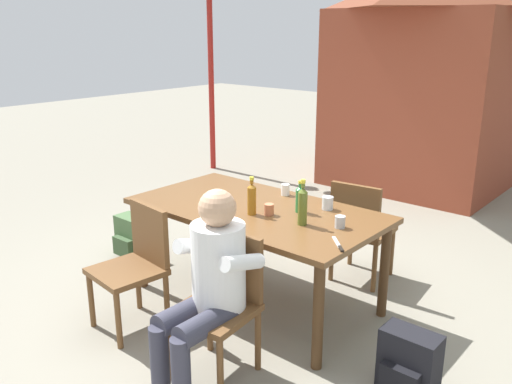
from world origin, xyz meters
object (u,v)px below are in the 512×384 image
Objects in this scene: cup_glass at (328,203)px; table_knife at (339,245)px; dining_table at (256,218)px; brick_kiosk at (427,73)px; cup_white at (285,190)px; cup_steel at (340,222)px; backpack_by_far_side at (408,363)px; cup_terracotta at (269,210)px; bottle_green at (300,199)px; lamp_post at (210,37)px; chair_far_right at (360,226)px; chair_near_left at (136,260)px; person_in_white_shirt at (209,279)px; bottle_amber at (252,198)px; backpack_by_near_side at (132,237)px; chair_near_right at (222,297)px.

table_knife is (0.43, -0.54, -0.04)m from cup_glass.
brick_kiosk reaches higher than dining_table.
cup_white is 3.67m from brick_kiosk.
cup_steel is (0.72, -0.34, -0.00)m from cup_white.
backpack_by_far_side is (1.41, -0.65, -0.63)m from cup_white.
cup_white is at bearing 114.02° from cup_terracotta.
lamp_post reaches higher than bottle_green.
chair_far_right is at bearing -27.95° from lamp_post.
brick_kiosk is at bearing 107.64° from table_knife.
cup_steel is 0.98m from backpack_by_far_side.
cup_glass reaches higher than table_knife.
chair_near_left is at bearing -127.73° from bottle_green.
bottle_amber is (-0.35, 0.78, 0.23)m from person_in_white_shirt.
brick_kiosk reaches higher than backpack_by_near_side.
cup_terracotta is (-0.25, -0.38, -0.01)m from cup_glass.
dining_table is 22.89× the size of cup_steel.
chair_near_right is 1.00× the size of chair_far_right.
chair_far_right is 0.32× the size of lamp_post.
cup_terracotta is at bearing -20.50° from dining_table.
cup_glass is (0.35, 0.45, -0.07)m from bottle_amber.
person_in_white_shirt reaches higher than chair_far_right.
chair_far_right is at bearing -74.05° from brick_kiosk.
chair_near_right reaches higher than cup_glass.
cup_terracotta is 0.21× the size of backpack_by_near_side.
bottle_green is 1.27× the size of table_knife.
chair_near_right is at bearing -90.64° from chair_far_right.
chair_near_left is (-0.41, -0.80, -0.20)m from dining_table.
cup_white is at bearing -137.21° from chair_far_right.
dining_table is 22.92× the size of cup_terracotta.
chair_near_right is 0.83m from chair_near_left.
chair_near_left is 1.82m from chair_far_right.
chair_near_right is 3.69× the size of bottle_green.
person_in_white_shirt is at bearing -106.20° from cup_steel.
bottle_green reaches higher than cup_steel.
brick_kiosk is (-1.33, 4.20, 0.71)m from table_knife.
backpack_by_near_side reaches higher than backpack_by_far_side.
backpack_by_far_side is 5.72m from lamp_post.
lamp_post is (-3.87, 2.67, 1.11)m from cup_steel.
cup_glass reaches higher than cup_white.
chair_near_left is 0.32× the size of lamp_post.
bottle_green is (-0.11, 0.93, 0.38)m from chair_near_right.
cup_terracotta is 4.50m from lamp_post.
person_in_white_shirt is (-0.01, -1.72, 0.17)m from chair_far_right.
brick_kiosk reaches higher than lamp_post.
table_knife is (0.55, -0.36, -0.10)m from bottle_green.
cup_terracotta reaches higher than backpack_by_far_side.
table_knife reaches higher than dining_table.
chair_near_left is 9.65× the size of cup_white.
cup_white is 0.46m from cup_glass.
lamp_post reaches higher than cup_steel.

